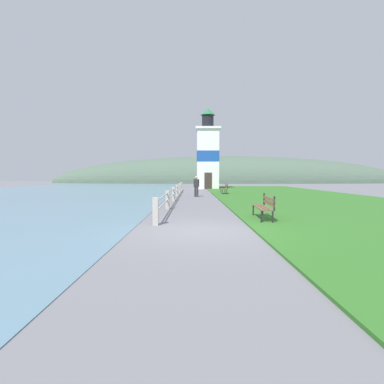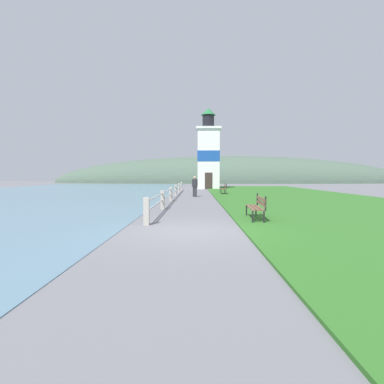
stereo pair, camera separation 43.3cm
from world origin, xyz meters
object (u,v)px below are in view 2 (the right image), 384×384
Objects in this scene: park_bench_near at (257,206)px; lighthouse at (208,154)px; person_strolling at (195,186)px; park_bench_midway at (224,188)px.

park_bench_near is 26.66m from lighthouse.
lighthouse is at bearing 13.75° from person_strolling.
lighthouse reaches higher than person_strolling.
park_bench_near is 15.24m from park_bench_midway.
park_bench_midway is at bearing -87.50° from park_bench_near.
person_strolling is (-2.32, 12.20, 0.32)m from park_bench_near.
park_bench_midway is 11.79m from lighthouse.
park_bench_midway is 0.17× the size of lighthouse.
lighthouse is (-0.92, 11.15, 3.73)m from park_bench_midway.
park_bench_midway is at bearing -19.59° from person_strolling.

